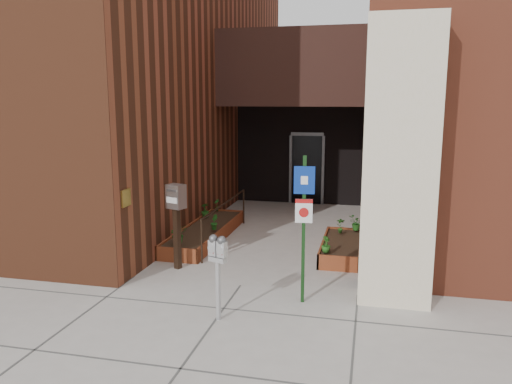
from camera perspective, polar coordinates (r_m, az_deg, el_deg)
The scene contains 15 objects.
ground at distance 8.80m, azimuth -1.81°, elevation -10.63°, with size 80.00×80.00×0.00m, color #9E9991.
architecture at distance 15.11m, azimuth 4.43°, elevation 17.33°, with size 20.00×14.60×10.00m.
planter_left at distance 11.65m, azimuth -5.78°, elevation -4.69°, with size 0.90×3.60×0.30m.
planter_right at distance 10.59m, azimuth 9.77°, elevation -6.34°, with size 0.80×2.20×0.30m.
handrail at distance 11.31m, azimuth -3.52°, elevation -1.91°, with size 0.04×3.34×0.90m.
parking_meter at distance 7.20m, azimuth -4.39°, elevation -7.16°, with size 0.30×0.19×1.28m.
sign_post at distance 7.72m, azimuth 5.49°, elevation -2.51°, with size 0.32×0.09×2.34m.
payment_dropbox at distance 9.44m, azimuth -9.10°, elevation -1.86°, with size 0.39×0.34×1.63m.
shrub_left_a at distance 10.27m, azimuth -8.87°, elevation -4.76°, with size 0.35×0.35×0.38m, color #1B5919.
shrub_left_b at distance 11.24m, azimuth -4.82°, elevation -3.45°, with size 0.19×0.19×0.34m, color #1E5D1A.
shrub_left_c at distance 12.45m, azimuth -5.84°, elevation -2.07°, with size 0.20×0.20×0.35m, color #1E5016.
shrub_left_d at distance 13.12m, azimuth -4.50°, elevation -1.48°, with size 0.17×0.17×0.32m, color #1B5217.
shrub_right_a at distance 9.65m, azimuth 8.01°, elevation -5.95°, with size 0.18×0.18×0.31m, color #26621C.
shrub_right_b at distance 11.07m, azimuth 9.64°, elevation -3.80°, with size 0.18×0.18×0.34m, color #245F1B.
shrub_right_c at distance 11.36m, azimuth 11.36°, elevation -3.51°, with size 0.29×0.29×0.33m, color #21611B.
Camera 1 is at (2.13, -7.93, 3.17)m, focal length 35.00 mm.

